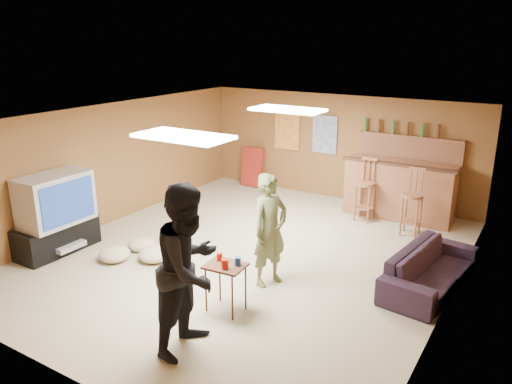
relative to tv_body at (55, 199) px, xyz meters
The scene contains 32 objects.
ground 3.18m from the tv_body, 29.51° to the left, with size 7.00×7.00×0.00m, color tan.
ceiling 3.31m from the tv_body, 29.51° to the left, with size 6.00×7.00×0.02m, color silver.
wall_back 5.66m from the tv_body, 62.08° to the left, with size 6.00×0.02×2.20m, color brown.
wall_front 3.33m from the tv_body, 37.04° to the right, with size 6.00×0.02×2.20m, color brown.
wall_left 1.55m from the tv_body, 103.13° to the left, with size 0.02×7.00×2.20m, color brown.
wall_right 5.85m from the tv_body, 14.87° to the left, with size 0.02×7.00×2.20m, color brown.
tv_stand 0.65m from the tv_body, behind, with size 0.55×1.30×0.50m, color black.
dvd_box 0.76m from the tv_body, ahead, with size 0.35×0.50×0.08m, color #B2B2B7.
tv_body is the anchor object (origin of this frame).
tv_screen 0.31m from the tv_body, ahead, with size 0.02×0.95×0.65m, color navy.
bar_counter 6.09m from the tv_body, 47.00° to the left, with size 2.00×0.60×1.10m, color brown.
bar_lip 5.91m from the tv_body, 45.34° to the left, with size 2.10×0.12×0.05m, color #3A1D12.
bar_shelf 6.45m from the tv_body, 49.74° to the left, with size 2.00×0.18×0.05m, color brown.
bar_backing 6.44m from the tv_body, 49.85° to the left, with size 2.00×0.14×0.60m, color brown.
poster_left 5.19m from the tv_body, 73.70° to the left, with size 0.60×0.03×0.85m, color #BF3F26.
poster_right 5.51m from the tv_body, 64.65° to the left, with size 0.55×0.03×0.80m, color #334C99.
folding_chair_stack 4.86m from the tv_body, 82.29° to the left, with size 0.50×0.14×0.90m, color maroon.
ceiling_panel_front 2.94m from the tv_body, ahead, with size 1.20×0.60×0.04m, color white.
ceiling_panel_back 3.99m from the tv_body, 45.54° to the left, with size 1.20×0.60×0.04m, color white.
person_olive 3.50m from the tv_body, 14.21° to the left, with size 0.58×0.38×1.60m, color #5B643A.
person_black 3.51m from the tv_body, 14.63° to the right, with size 0.93×0.72×1.91m, color black.
sofa 5.71m from the tv_body, 19.60° to the left, with size 1.90×0.74×0.56m, color black.
tray_table 3.35m from the tv_body, ahead, with size 0.49×0.39×0.63m, color #3A1D12.
cup_red_near 3.16m from the tv_body, ahead, with size 0.07×0.07×0.10m, color red.
cup_red_far 3.36m from the tv_body, ahead, with size 0.09×0.09×0.12m, color red.
cup_blue 3.44m from the tv_body, ahead, with size 0.08×0.08×0.11m, color navy.
bar_stool_left 5.39m from the tv_body, 47.42° to the left, with size 0.42×0.42×1.31m, color brown, non-canonical shape.
bar_stool_right 5.90m from the tv_body, 38.84° to the left, with size 0.39×0.39×1.24m, color brown, non-canonical shape.
cushion_near_tv 1.79m from the tv_body, 19.89° to the left, with size 0.50×0.50×0.22m, color tan.
cushion_mid 1.51m from the tv_body, 35.41° to the left, with size 0.43×0.43×0.20m, color tan.
cushion_far 1.28m from the tv_body, 12.95° to the left, with size 0.48×0.48×0.22m, color tan.
bottle_row 6.32m from the tv_body, 51.01° to the left, with size 1.48×0.08×0.26m, color #3F7233, non-canonical shape.
Camera 1 is at (3.91, -6.16, 3.35)m, focal length 35.00 mm.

